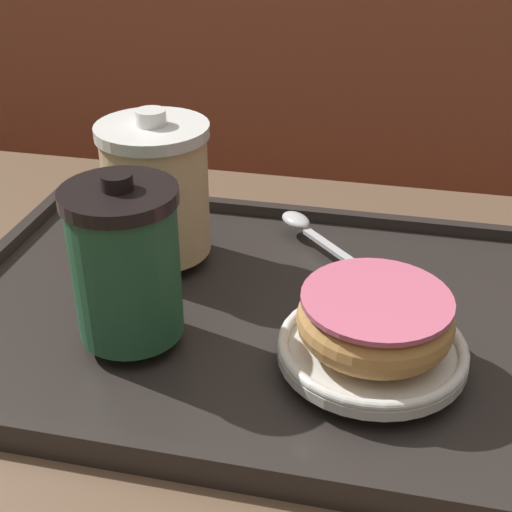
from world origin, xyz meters
The scene contains 8 objects.
booth_bench centered at (-0.21, 0.87, 0.32)m, with size 1.72×0.44×1.00m.
cafe_table centered at (0.00, 0.00, 0.59)m, with size 0.99×0.65×0.76m.
serving_tray centered at (0.02, 0.03, 0.77)m, with size 0.51×0.35×0.02m.
coffee_cup_front centered at (-0.07, -0.03, 0.84)m, with size 0.08×0.08×0.13m.
coffee_cup_rear centered at (-0.09, 0.09, 0.84)m, with size 0.10×0.10×0.13m.
plate_with_chocolate_donut centered at (0.11, -0.03, 0.79)m, with size 0.14×0.14×0.01m.
donut_chocolate_glazed centered at (0.11, -0.03, 0.82)m, with size 0.11×0.11×0.04m.
spoon centered at (0.04, 0.14, 0.79)m, with size 0.12×0.12×0.01m.
Camera 1 is at (0.12, -0.44, 1.10)m, focal length 50.00 mm.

